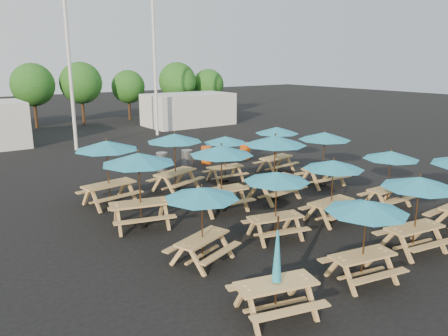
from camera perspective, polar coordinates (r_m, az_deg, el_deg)
ground at (r=16.63m, az=3.04°, el=-4.69°), size 120.00×120.00×0.00m
picnic_unit_0 at (r=9.51m, az=6.87°, el=-13.71°), size 2.07×1.92×2.22m
picnic_unit_1 at (r=11.42m, az=-2.92°, el=-3.77°), size 2.54×2.54×2.11m
picnic_unit_2 at (r=14.04m, az=-11.10°, el=0.75°), size 2.87×2.87×2.49m
picnic_unit_3 at (r=16.55m, az=-15.08°, el=2.45°), size 2.62×2.62×2.47m
picnic_unit_4 at (r=10.95m, az=18.11°, el=-5.31°), size 2.34×2.34×2.10m
picnic_unit_5 at (r=13.04m, az=6.87°, el=-1.59°), size 2.40×2.40×2.12m
picnic_unit_6 at (r=15.33m, az=-0.34°, el=1.88°), size 2.46×2.46×2.42m
picnic_unit_7 at (r=17.94m, az=-6.47°, el=3.56°), size 2.88×2.88×2.42m
picnic_unit_8 at (r=13.19m, az=24.16°, el=-2.19°), size 2.40×2.40×2.21m
picnic_unit_9 at (r=14.81m, az=14.09°, el=0.02°), size 2.03×2.03×2.13m
picnic_unit_10 at (r=16.72m, az=6.69°, el=3.17°), size 2.62×2.62×2.54m
picnic_unit_11 at (r=19.23m, az=0.17°, el=3.42°), size 2.10×2.10×2.07m
picnic_unit_13 at (r=16.96m, az=20.95°, el=1.23°), size 2.08×2.08×2.12m
picnic_unit_14 at (r=19.07m, az=13.00°, el=3.74°), size 2.41×2.41×2.35m
picnic_unit_15 at (r=21.09m, az=6.92°, el=4.63°), size 2.33×2.33×2.22m
waste_bin_0 at (r=21.64m, az=-8.12°, el=0.83°), size 0.56×0.56×0.90m
waste_bin_1 at (r=22.11m, az=-4.85°, el=1.20°), size 0.56×0.56×0.90m
waste_bin_2 at (r=22.96m, az=-2.30°, el=1.72°), size 0.56×0.56×0.90m
waste_bin_3 at (r=23.63m, az=-0.02°, el=2.08°), size 0.56×0.56×0.90m
waste_bin_4 at (r=23.96m, az=2.74°, el=2.23°), size 0.56×0.56×0.90m
mast_0 at (r=27.42m, az=-19.69°, el=14.61°), size 0.20×0.20×12.00m
mast_1 at (r=31.72m, az=-9.10°, el=15.03°), size 0.20×0.20×12.00m
event_tent_1 at (r=36.74m, az=-4.65°, el=7.64°), size 7.00×4.00×2.60m
tree_3 at (r=37.90m, az=-23.72°, el=9.92°), size 3.36×3.36×5.09m
tree_4 at (r=38.41m, az=-18.19°, el=10.51°), size 3.41×3.41×5.17m
tree_5 at (r=40.36m, az=-12.40°, el=10.32°), size 2.94×2.94×4.45m
tree_6 at (r=40.55m, az=-6.11°, el=11.21°), size 3.38×3.38×5.13m
tree_7 at (r=42.38m, az=-2.06°, el=10.81°), size 2.95×2.95×4.48m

